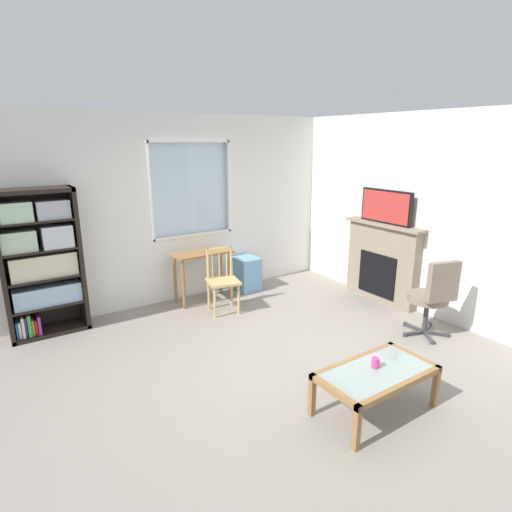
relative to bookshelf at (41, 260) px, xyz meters
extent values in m
cube|color=gray|center=(1.93, -2.23, -0.96)|extent=(6.03, 5.95, 0.02)
cube|color=white|center=(1.93, 0.24, -0.47)|extent=(5.03, 0.12, 0.95)
cube|color=white|center=(1.93, 0.24, 1.58)|extent=(5.03, 0.12, 0.38)
cube|color=white|center=(0.45, 0.24, 0.70)|extent=(2.08, 0.12, 1.39)
cube|color=white|center=(3.59, 0.24, 0.70)|extent=(1.70, 0.12, 1.39)
cube|color=silver|center=(2.11, 0.25, 0.70)|extent=(1.25, 0.02, 1.39)
cube|color=white|center=(2.11, 0.18, 0.01)|extent=(1.31, 0.06, 0.03)
cube|color=white|center=(2.11, 0.18, 1.38)|extent=(1.31, 0.06, 0.03)
cube|color=white|center=(1.49, 0.18, 0.70)|extent=(0.03, 0.06, 1.39)
cube|color=white|center=(2.74, 0.18, 0.70)|extent=(0.03, 0.06, 1.39)
cube|color=white|center=(4.50, -2.23, 0.41)|extent=(0.12, 5.15, 2.72)
cube|color=black|center=(-0.42, -0.01, -0.04)|extent=(0.05, 0.38, 1.81)
cube|color=black|center=(0.43, -0.01, -0.04)|extent=(0.05, 0.38, 1.81)
cube|color=black|center=(0.00, -0.01, 0.84)|extent=(0.90, 0.38, 0.05)
cube|color=black|center=(0.00, -0.01, -0.92)|extent=(0.90, 0.38, 0.05)
cube|color=black|center=(0.00, 0.18, -0.04)|extent=(0.90, 0.02, 1.81)
cube|color=black|center=(0.00, -0.01, -0.57)|extent=(0.85, 0.36, 0.02)
cube|color=black|center=(0.00, -0.01, -0.22)|extent=(0.85, 0.36, 0.02)
cube|color=black|center=(0.00, -0.01, 0.13)|extent=(0.85, 0.36, 0.02)
cube|color=black|center=(0.00, -0.01, 0.48)|extent=(0.85, 0.36, 0.02)
cube|color=#9EBCDB|center=(0.02, -0.02, -0.44)|extent=(0.76, 0.28, 0.24)
cube|color=beige|center=(0.02, -0.02, -0.07)|extent=(0.74, 0.27, 0.28)
cube|color=#B7D6B2|center=(-0.21, -0.02, 0.27)|extent=(0.38, 0.27, 0.25)
cube|color=silver|center=(0.21, -0.02, 0.28)|extent=(0.34, 0.31, 0.27)
cube|color=#B7D6B2|center=(-0.19, -0.02, 0.61)|extent=(0.34, 0.31, 0.23)
cube|color=#B2B2BC|center=(0.20, -0.02, 0.61)|extent=(0.36, 0.28, 0.22)
cube|color=#286BB2|center=(-0.37, -0.03, -0.80)|extent=(0.02, 0.23, 0.20)
cube|color=white|center=(-0.34, -0.03, -0.80)|extent=(0.03, 0.23, 0.20)
cube|color=white|center=(-0.30, -0.03, -0.77)|extent=(0.03, 0.25, 0.26)
cube|color=purple|center=(-0.27, -0.03, -0.78)|extent=(0.02, 0.21, 0.24)
cube|color=green|center=(-0.24, -0.03, -0.76)|extent=(0.04, 0.28, 0.28)
cube|color=orange|center=(-0.20, -0.03, -0.80)|extent=(0.03, 0.22, 0.19)
cube|color=red|center=(-0.16, -0.03, -0.81)|extent=(0.02, 0.23, 0.19)
cube|color=purple|center=(-0.13, -0.03, -0.78)|extent=(0.03, 0.28, 0.24)
cube|color=olive|center=(2.11, -0.11, -0.21)|extent=(0.87, 0.39, 0.03)
cylinder|color=olive|center=(1.73, -0.25, -0.58)|extent=(0.04, 0.04, 0.73)
cylinder|color=olive|center=(2.49, -0.25, -0.58)|extent=(0.04, 0.04, 0.73)
cylinder|color=olive|center=(1.73, 0.04, -0.58)|extent=(0.04, 0.04, 0.73)
cylinder|color=olive|center=(2.49, 0.04, -0.58)|extent=(0.04, 0.04, 0.73)
cube|color=tan|center=(2.14, -0.66, -0.50)|extent=(0.50, 0.48, 0.04)
cylinder|color=tan|center=(1.94, -0.78, -0.73)|extent=(0.04, 0.04, 0.43)
cylinder|color=tan|center=(2.27, -0.85, -0.73)|extent=(0.04, 0.04, 0.43)
cylinder|color=tan|center=(2.01, -0.46, -0.73)|extent=(0.04, 0.04, 0.43)
cylinder|color=tan|center=(2.34, -0.54, -0.73)|extent=(0.04, 0.04, 0.43)
cylinder|color=tan|center=(2.01, -0.46, -0.27)|extent=(0.04, 0.04, 0.45)
cylinder|color=tan|center=(2.34, -0.54, -0.27)|extent=(0.04, 0.04, 0.45)
cube|color=tan|center=(2.18, -0.50, -0.08)|extent=(0.36, 0.11, 0.06)
cylinder|color=tan|center=(2.08, -0.48, -0.30)|extent=(0.02, 0.02, 0.35)
cylinder|color=tan|center=(2.18, -0.50, -0.30)|extent=(0.02, 0.02, 0.35)
cylinder|color=tan|center=(2.28, -0.52, -0.30)|extent=(0.02, 0.02, 0.35)
cube|color=#72ADDB|center=(2.91, -0.06, -0.68)|extent=(0.35, 0.40, 0.53)
cube|color=gray|center=(4.35, -1.57, -0.38)|extent=(0.18, 1.20, 1.15)
cube|color=black|center=(4.26, -1.57, -0.53)|extent=(0.03, 0.66, 0.63)
cube|color=gray|center=(4.33, -1.57, 0.22)|extent=(0.26, 1.30, 0.04)
cube|color=black|center=(4.33, -1.57, 0.48)|extent=(0.05, 0.86, 0.48)
cube|color=#B2332D|center=(4.30, -1.57, 0.48)|extent=(0.01, 0.81, 0.43)
cylinder|color=#7A6B5B|center=(3.89, -2.67, -0.47)|extent=(0.48, 0.48, 0.09)
cube|color=#7A6B5B|center=(3.83, -2.88, -0.19)|extent=(0.41, 0.19, 0.48)
cylinder|color=#38383D|center=(3.89, -2.67, -0.71)|extent=(0.06, 0.06, 0.42)
cube|color=#38383D|center=(3.76, -2.62, -0.92)|extent=(0.28, 0.12, 0.03)
cylinder|color=#38383D|center=(3.62, -2.58, -0.92)|extent=(0.05, 0.05, 0.05)
cube|color=#38383D|center=(3.81, -2.78, -0.92)|extent=(0.19, 0.25, 0.03)
cylinder|color=#38383D|center=(3.73, -2.90, -0.92)|extent=(0.05, 0.05, 0.05)
cube|color=#38383D|center=(3.98, -2.78, -0.92)|extent=(0.20, 0.25, 0.03)
cylinder|color=#38383D|center=(4.06, -2.89, -0.92)|extent=(0.05, 0.05, 0.05)
cube|color=#38383D|center=(4.02, -2.62, -0.92)|extent=(0.28, 0.13, 0.03)
cylinder|color=#38383D|center=(4.16, -2.57, -0.92)|extent=(0.05, 0.05, 0.05)
cube|color=#38383D|center=(3.89, -2.53, -0.92)|extent=(0.04, 0.28, 0.03)
cylinder|color=#38383D|center=(3.89, -2.39, -0.92)|extent=(0.05, 0.05, 0.05)
cube|color=#8C9E99|center=(2.16, -3.36, -0.55)|extent=(0.97, 0.47, 0.02)
cube|color=olive|center=(2.16, -3.62, -0.57)|extent=(1.07, 0.05, 0.05)
cube|color=olive|center=(2.16, -3.10, -0.57)|extent=(1.07, 0.05, 0.05)
cube|color=olive|center=(1.65, -3.36, -0.57)|extent=(0.05, 0.57, 0.05)
cube|color=olive|center=(2.67, -3.36, -0.57)|extent=(0.05, 0.57, 0.05)
cube|color=olive|center=(1.65, -3.62, -0.77)|extent=(0.05, 0.05, 0.35)
cube|color=olive|center=(2.67, -3.62, -0.77)|extent=(0.05, 0.05, 0.35)
cube|color=olive|center=(1.65, -3.10, -0.77)|extent=(0.05, 0.05, 0.35)
cube|color=olive|center=(2.67, -3.10, -0.77)|extent=(0.05, 0.05, 0.35)
cylinder|color=#DB3D84|center=(2.19, -3.32, -0.50)|extent=(0.07, 0.07, 0.09)
camera|label=1|loc=(-0.52, -5.47, 1.41)|focal=29.29mm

